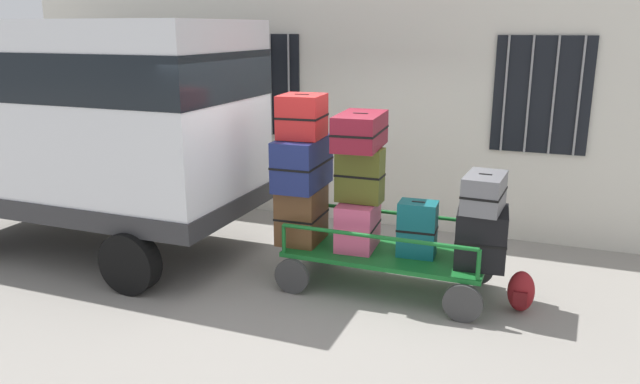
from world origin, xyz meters
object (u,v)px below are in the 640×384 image
object	(u,v)px
suitcase_center_bottom	(417,229)
backpack	(521,292)
suitcase_left_bottom	(302,215)
suitcase_midleft_top	(360,131)
suitcase_midleft_bottom	(358,225)
suitcase_midright_bottom	(481,236)
suitcase_left_middle	(302,163)
suitcase_midright_middle	(484,192)
luggage_cart	(386,258)
suitcase_left_top	(302,116)
van	(82,114)
suitcase_midleft_middle	(360,175)

from	to	relation	value
suitcase_center_bottom	backpack	bearing A→B (deg)	-2.03
suitcase_left_bottom	suitcase_midleft_top	size ratio (longest dim) A/B	0.73
suitcase_midleft_bottom	suitcase_midright_bottom	bearing A→B (deg)	1.34
suitcase_midright_bottom	suitcase_midleft_top	bearing A→B (deg)	-179.81
suitcase_midright_bottom	suitcase_left_bottom	bearing A→B (deg)	-178.47
suitcase_midright_bottom	suitcase_left_middle	bearing A→B (deg)	-179.26
suitcase_left_middle	suitcase_center_bottom	world-z (taller)	suitcase_left_middle
suitcase_midright_middle	backpack	distance (m)	1.10
suitcase_left_middle	suitcase_midleft_top	xyz separation A→B (m)	(0.67, 0.02, 0.40)
suitcase_left_bottom	suitcase_midleft_bottom	world-z (taller)	suitcase_left_bottom
luggage_cart	suitcase_left_middle	world-z (taller)	suitcase_left_middle
suitcase_left_top	backpack	size ratio (longest dim) A/B	1.28
van	suitcase_center_bottom	distance (m)	4.43
suitcase_midleft_middle	van	bearing A→B (deg)	-177.31
suitcase_midleft_bottom	suitcase_midleft_middle	size ratio (longest dim) A/B	0.97
suitcase_left_top	suitcase_midright_middle	size ratio (longest dim) A/B	0.88
suitcase_midright_middle	suitcase_midleft_bottom	bearing A→B (deg)	179.66
van	suitcase_midright_bottom	distance (m)	5.09
suitcase_left_bottom	suitcase_midleft_middle	world-z (taller)	suitcase_midleft_middle
suitcase_midright_middle	suitcase_left_middle	bearing A→B (deg)	179.62
suitcase_left_middle	suitcase_midleft_middle	size ratio (longest dim) A/B	1.38
van	suitcase_left_bottom	size ratio (longest dim) A/B	6.82
suitcase_left_bottom	suitcase_center_bottom	world-z (taller)	suitcase_left_bottom
van	suitcase_center_bottom	xyz separation A→B (m)	(4.30, 0.13, -1.04)
suitcase_left_bottom	suitcase_center_bottom	size ratio (longest dim) A/B	1.05
suitcase_left_bottom	suitcase_center_bottom	bearing A→B (deg)	1.13
suitcase_midleft_middle	suitcase_center_bottom	bearing A→B (deg)	-3.05
suitcase_left_bottom	suitcase_midleft_top	xyz separation A→B (m)	(0.67, 0.05, 1.01)
van	suitcase_left_middle	distance (m)	2.99
luggage_cart	suitcase_midleft_middle	distance (m)	0.98
suitcase_left_bottom	suitcase_center_bottom	xyz separation A→B (m)	(1.34, 0.03, -0.01)
suitcase_midleft_top	suitcase_left_top	bearing A→B (deg)	-178.44
suitcase_midleft_middle	suitcase_midleft_top	distance (m)	0.49
suitcase_midleft_top	suitcase_left_middle	bearing A→B (deg)	-178.17
suitcase_center_bottom	backpack	world-z (taller)	suitcase_center_bottom
luggage_cart	backpack	bearing A→B (deg)	-1.62
suitcase_center_bottom	suitcase_midright_middle	distance (m)	0.82
backpack	suitcase_left_top	bearing A→B (deg)	178.96
suitcase_left_bottom	suitcase_left_middle	size ratio (longest dim) A/B	0.76
suitcase_midleft_bottom	suitcase_midright_bottom	distance (m)	1.34
van	luggage_cart	world-z (taller)	van
suitcase_midleft_middle	suitcase_midright_bottom	distance (m)	1.45
van	luggage_cart	size ratio (longest dim) A/B	1.93
suitcase_left_top	suitcase_midleft_top	distance (m)	0.68
van	suitcase_midleft_middle	bearing A→B (deg)	2.69
suitcase_midleft_top	backpack	xyz separation A→B (m)	(1.79, -0.06, -1.55)
suitcase_left_bottom	van	bearing A→B (deg)	-177.91
suitcase_center_bottom	suitcase_midleft_top	bearing A→B (deg)	178.03
suitcase_midleft_bottom	suitcase_left_middle	bearing A→B (deg)	179.54
suitcase_midleft_top	suitcase_center_bottom	bearing A→B (deg)	-1.97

